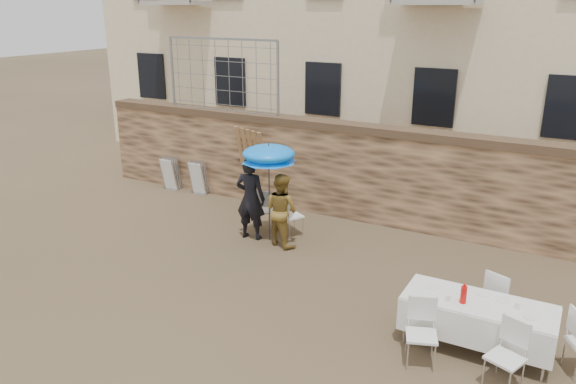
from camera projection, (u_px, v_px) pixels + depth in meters
The scene contains 16 objects.
ground at pixel (205, 303), 9.50m from camera, with size 80.00×80.00×0.00m, color brown.
stone_wall at pixel (330, 169), 13.32m from camera, with size 13.00×0.50×2.20m, color brown.
chain_link_fence at pixel (222, 76), 14.04m from camera, with size 3.20×0.06×1.80m, color gray, non-canonical shape.
man_suit at pixel (251, 198), 11.88m from camera, with size 0.66×0.43×1.80m, color black.
woman_dress at pixel (281, 210), 11.58m from camera, with size 0.75×0.59×1.55m, color #B98E38.
umbrella at pixel (269, 157), 11.48m from camera, with size 1.14×1.14×1.95m.
couple_chair_left at pixel (264, 209), 12.47m from camera, with size 0.48×0.48×0.96m, color white, non-canonical shape.
couple_chair_right at pixel (292, 214), 12.15m from camera, with size 0.48×0.48×0.96m, color white, non-canonical shape.
banquet_table at pixel (479, 304), 8.02m from camera, with size 2.10×0.85×0.78m.
soda_bottle at pixel (464, 295), 7.93m from camera, with size 0.09×0.09×0.26m, color red.
table_chair_front_left at pixel (422, 334), 7.75m from camera, with size 0.48×0.48×0.96m, color white, non-canonical shape.
table_chair_front_right at pixel (505, 357), 7.25m from camera, with size 0.48×0.48×0.96m, color white, non-canonical shape.
table_chair_back at pixel (501, 299), 8.67m from camera, with size 0.48×0.48×0.96m, color white, non-canonical shape.
chair_stack_left at pixel (174, 172), 15.29m from camera, with size 0.46×0.40×0.92m, color white, non-canonical shape.
chair_stack_right at pixel (201, 177), 14.89m from camera, with size 0.46×0.32×0.92m, color white, non-canonical shape.
wood_planks at pixel (253, 164), 14.05m from camera, with size 0.70×0.20×2.00m, color #A37749, non-canonical shape.
Camera 1 is at (5.26, -6.71, 4.80)m, focal length 35.00 mm.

